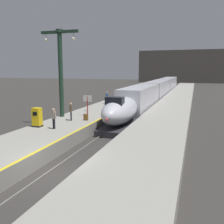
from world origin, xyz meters
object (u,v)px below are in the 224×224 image
object	(u,v)px
station_column_mid	(60,65)
departure_info_board	(87,101)
passenger_mid_platform	(107,97)
passenger_far_waiting	(54,117)
ticket_machine_yellow	(37,118)
passenger_near_edge	(71,110)
highspeed_train_main	(157,90)
rolling_suitcase	(86,117)

from	to	relation	value
station_column_mid	departure_info_board	size ratio (longest dim) A/B	4.04
passenger_mid_platform	station_column_mid	bearing A→B (deg)	-96.58
station_column_mid	passenger_far_waiting	world-z (taller)	station_column_mid
passenger_far_waiting	ticket_machine_yellow	size ratio (longest dim) A/B	1.06
passenger_far_waiting	departure_info_board	bearing A→B (deg)	88.16
passenger_near_edge	ticket_machine_yellow	size ratio (longest dim) A/B	1.06
highspeed_train_main	passenger_near_edge	bearing A→B (deg)	-98.73
rolling_suitcase	ticket_machine_yellow	world-z (taller)	ticket_machine_yellow
passenger_near_edge	passenger_mid_platform	size ratio (longest dim) A/B	1.00
station_column_mid	passenger_far_waiting	xyz separation A→B (m)	(2.07, -4.94, -4.21)
station_column_mid	departure_info_board	bearing A→B (deg)	29.18
passenger_near_edge	rolling_suitcase	xyz separation A→B (m)	(1.31, 0.45, -0.69)
station_column_mid	ticket_machine_yellow	bearing A→B (deg)	-85.77
passenger_near_edge	passenger_far_waiting	world-z (taller)	same
passenger_near_edge	departure_info_board	bearing A→B (deg)	80.43
passenger_mid_platform	passenger_far_waiting	distance (m)	15.23
highspeed_train_main	station_column_mid	world-z (taller)	station_column_mid
ticket_machine_yellow	passenger_mid_platform	bearing A→B (deg)	86.82
ticket_machine_yellow	departure_info_board	size ratio (longest dim) A/B	0.75
passenger_far_waiting	passenger_near_edge	bearing A→B (deg)	94.38
passenger_mid_platform	ticket_machine_yellow	bearing A→B (deg)	-93.18
highspeed_train_main	passenger_near_edge	xyz separation A→B (m)	(-4.09, -26.66, 0.09)
rolling_suitcase	ticket_machine_yellow	distance (m)	4.63
rolling_suitcase	station_column_mid	bearing A→B (deg)	161.62
passenger_near_edge	departure_info_board	world-z (taller)	departure_info_board
passenger_mid_platform	passenger_near_edge	bearing A→B (deg)	-86.97
passenger_near_edge	station_column_mid	bearing A→B (deg)	140.61
highspeed_train_main	station_column_mid	size ratio (longest dim) A/B	6.73
passenger_far_waiting	highspeed_train_main	bearing A→B (deg)	82.75
departure_info_board	ticket_machine_yellow	bearing A→B (deg)	-107.76
passenger_near_edge	departure_info_board	distance (m)	2.84
passenger_mid_platform	departure_info_board	distance (m)	9.08
highspeed_train_main	departure_info_board	size ratio (longest dim) A/B	27.21
passenger_far_waiting	ticket_machine_yellow	bearing A→B (deg)	173.03
passenger_near_edge	ticket_machine_yellow	world-z (taller)	passenger_near_edge
highspeed_train_main	passenger_mid_platform	distance (m)	15.64
highspeed_train_main	station_column_mid	bearing A→B (deg)	-103.19
highspeed_train_main	ticket_machine_yellow	size ratio (longest dim) A/B	36.06
highspeed_train_main	passenger_mid_platform	size ratio (longest dim) A/B	34.14
passenger_far_waiting	departure_info_board	xyz separation A→B (m)	(0.20, 6.21, 0.52)
passenger_mid_platform	departure_info_board	xyz separation A→B (m)	(1.09, -9.00, 0.52)
station_column_mid	passenger_near_edge	bearing A→B (deg)	-39.39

